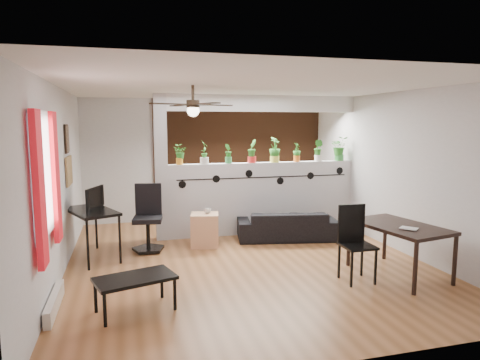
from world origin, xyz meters
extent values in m
cube|color=brown|center=(0.00, 0.00, -0.05)|extent=(6.30, 7.10, 0.10)
cube|color=#B7B7BA|center=(0.00, 3.02, 1.30)|extent=(6.30, 0.04, 2.90)
cube|color=#B7B7BA|center=(0.00, -3.02, 1.30)|extent=(6.30, 0.04, 2.90)
cube|color=#B7B7BA|center=(-2.62, 0.00, 1.30)|extent=(0.04, 7.10, 2.90)
cube|color=#B7B7BA|center=(2.62, 0.00, 1.30)|extent=(0.04, 7.10, 2.90)
cube|color=white|center=(0.00, 0.00, 2.65)|extent=(6.30, 7.10, 0.10)
cube|color=#BCBCC1|center=(0.80, 1.50, 0.68)|extent=(3.60, 0.18, 1.35)
cube|color=silver|center=(0.80, 1.50, 2.45)|extent=(3.60, 0.18, 0.30)
cube|color=#BCBCC1|center=(-1.11, 1.50, 1.30)|extent=(0.22, 0.20, 2.60)
cube|color=#A0562E|center=(0.80, 2.97, 1.30)|extent=(3.90, 0.05, 2.60)
cube|color=black|center=(0.80, 1.40, 1.08)|extent=(3.31, 0.01, 0.02)
cylinder|color=black|center=(-0.75, 1.40, 1.00)|extent=(0.14, 0.01, 0.14)
cylinder|color=black|center=(-0.13, 1.40, 1.08)|extent=(0.14, 0.01, 0.14)
cylinder|color=black|center=(0.49, 1.40, 1.16)|extent=(0.14, 0.01, 0.14)
cylinder|color=black|center=(1.11, 1.40, 1.00)|extent=(0.14, 0.01, 0.14)
cylinder|color=black|center=(1.73, 1.40, 1.08)|extent=(0.14, 0.01, 0.14)
cylinder|color=black|center=(2.35, 1.40, 1.16)|extent=(0.14, 0.01, 0.14)
cube|color=white|center=(-2.58, -1.20, 1.55)|extent=(0.02, 0.95, 1.25)
cube|color=silver|center=(-2.57, -1.20, 1.55)|extent=(0.04, 1.05, 1.35)
cube|color=red|center=(-2.53, -1.70, 1.45)|extent=(0.06, 0.30, 1.55)
cube|color=red|center=(-2.53, -0.70, 1.45)|extent=(0.06, 0.30, 1.55)
cube|color=silver|center=(-2.54, -1.20, 0.09)|extent=(0.08, 1.00, 0.18)
cube|color=olive|center=(-2.58, 0.95, 1.35)|extent=(0.03, 0.60, 0.45)
cube|color=#8C7259|center=(-2.58, 0.90, 1.85)|extent=(0.03, 0.30, 0.40)
cube|color=black|center=(-2.58, 0.90, 1.85)|extent=(0.02, 0.34, 0.44)
cylinder|color=black|center=(-0.80, -0.30, 2.50)|extent=(0.04, 0.04, 0.20)
cylinder|color=black|center=(-0.80, -0.30, 2.35)|extent=(0.18, 0.18, 0.10)
sphere|color=white|center=(-0.80, -0.30, 2.26)|extent=(0.17, 0.17, 0.17)
cube|color=black|center=(-0.48, -0.18, 2.34)|extent=(0.55, 0.29, 0.01)
cube|color=black|center=(-0.92, 0.02, 2.34)|extent=(0.29, 0.55, 0.01)
cube|color=black|center=(-1.12, -0.42, 2.34)|extent=(0.55, 0.29, 0.01)
cube|color=black|center=(-0.68, -0.62, 2.34)|extent=(0.29, 0.55, 0.01)
cylinder|color=orange|center=(-0.78, 1.50, 1.41)|extent=(0.12, 0.12, 0.12)
imported|color=#195819|center=(-0.78, 1.50, 1.58)|extent=(0.22, 0.20, 0.26)
cylinder|color=silver|center=(-0.33, 1.50, 1.41)|extent=(0.16, 0.16, 0.12)
imported|color=#195819|center=(-0.33, 1.50, 1.62)|extent=(0.22, 0.26, 0.34)
cylinder|color=#2E813E|center=(0.12, 1.50, 1.41)|extent=(0.12, 0.12, 0.12)
imported|color=#195819|center=(0.12, 1.50, 1.58)|extent=(0.16, 0.19, 0.26)
cylinder|color=red|center=(0.57, 1.50, 1.41)|extent=(0.16, 0.16, 0.12)
imported|color=#195819|center=(0.57, 1.50, 1.62)|extent=(0.27, 0.28, 0.34)
cylinder|color=#E6E851|center=(1.03, 1.50, 1.41)|extent=(0.17, 0.17, 0.12)
imported|color=#195819|center=(1.03, 1.50, 1.64)|extent=(0.32, 0.32, 0.37)
cylinder|color=orange|center=(1.48, 1.50, 1.41)|extent=(0.12, 0.12, 0.12)
imported|color=#195819|center=(1.48, 1.50, 1.58)|extent=(0.15, 0.19, 0.26)
cylinder|color=silver|center=(1.93, 1.50, 1.41)|extent=(0.15, 0.15, 0.12)
imported|color=#195819|center=(1.93, 1.50, 1.61)|extent=(0.25, 0.27, 0.32)
cylinder|color=#2E7E35|center=(2.38, 1.50, 1.41)|extent=(0.17, 0.17, 0.12)
imported|color=#195819|center=(2.38, 1.50, 1.64)|extent=(0.30, 0.27, 0.37)
imported|color=black|center=(1.07, 0.92, 0.25)|extent=(1.79, 0.98, 0.50)
cube|color=tan|center=(-0.45, 0.86, 0.28)|extent=(0.54, 0.50, 0.57)
imported|color=gray|center=(-0.40, 0.86, 0.61)|extent=(0.14, 0.14, 0.09)
cube|color=black|center=(-2.25, 0.64, 0.75)|extent=(0.93, 1.20, 0.04)
cylinder|color=black|center=(-2.27, 0.10, 0.36)|extent=(0.04, 0.04, 0.73)
cylinder|color=black|center=(-1.84, 0.29, 0.36)|extent=(0.04, 0.04, 0.73)
cylinder|color=black|center=(-2.66, 1.00, 0.36)|extent=(0.04, 0.04, 0.73)
cylinder|color=black|center=(-2.23, 1.19, 0.36)|extent=(0.04, 0.04, 0.73)
imported|color=black|center=(-2.25, 0.79, 0.86)|extent=(0.32, 0.17, 0.18)
cylinder|color=black|center=(-1.40, 0.80, 0.04)|extent=(0.56, 0.56, 0.04)
cylinder|color=black|center=(-1.40, 0.80, 0.28)|extent=(0.06, 0.06, 0.47)
cube|color=black|center=(-1.40, 0.80, 0.54)|extent=(0.51, 0.51, 0.08)
cube|color=black|center=(-1.37, 1.00, 0.84)|extent=(0.44, 0.13, 0.52)
cube|color=black|center=(1.88, -1.21, 0.69)|extent=(1.02, 1.42, 0.05)
cylinder|color=black|center=(1.65, -1.87, 0.33)|extent=(0.06, 0.06, 0.66)
cylinder|color=black|center=(2.35, -1.74, 0.33)|extent=(0.06, 0.06, 0.66)
cylinder|color=black|center=(1.42, -0.68, 0.33)|extent=(0.06, 0.06, 0.66)
cylinder|color=black|center=(2.11, -0.54, 0.33)|extent=(0.06, 0.06, 0.66)
imported|color=gray|center=(1.78, -1.51, 0.72)|extent=(0.26, 0.27, 0.02)
cube|color=black|center=(1.21, -1.28, 0.48)|extent=(0.41, 0.41, 0.03)
cube|color=black|center=(1.21, -1.10, 0.75)|extent=(0.39, 0.04, 0.51)
cube|color=black|center=(1.03, -1.45, 0.24)|extent=(0.03, 0.03, 0.48)
cube|color=black|center=(1.37, -1.45, 0.24)|extent=(0.03, 0.03, 0.48)
cube|color=black|center=(1.04, -1.10, 0.49)|extent=(0.03, 0.03, 0.99)
cube|color=black|center=(1.38, -1.11, 0.49)|extent=(0.03, 0.03, 0.99)
cube|color=black|center=(-1.66, -1.46, 0.38)|extent=(0.96, 0.70, 0.04)
cylinder|color=black|center=(-1.97, -1.76, 0.18)|extent=(0.04, 0.04, 0.36)
cylinder|color=black|center=(-1.23, -1.53, 0.18)|extent=(0.04, 0.04, 0.36)
cylinder|color=black|center=(-2.08, -1.38, 0.18)|extent=(0.04, 0.04, 0.36)
cylinder|color=black|center=(-1.34, -1.16, 0.18)|extent=(0.04, 0.04, 0.36)
camera|label=1|loc=(-1.71, -6.16, 2.09)|focal=32.00mm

